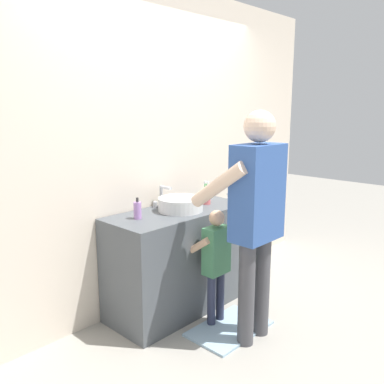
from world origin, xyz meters
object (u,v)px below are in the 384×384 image
toothbrush_cup (207,198)px  adult_parent (255,207)px  child_toddler (215,257)px  soap_bottle (138,210)px

toothbrush_cup → adult_parent: adult_parent is taller
toothbrush_cup → child_toddler: 0.62m
soap_bottle → child_toddler: soap_bottle is taller
soap_bottle → toothbrush_cup: bearing=-4.9°
soap_bottle → adult_parent: 0.89m
toothbrush_cup → child_toddler: (-0.33, -0.38, -0.36)m
soap_bottle → adult_parent: size_ratio=0.10×
toothbrush_cup → adult_parent: (-0.29, -0.71, 0.09)m
soap_bottle → child_toddler: bearing=-48.4°
toothbrush_cup → adult_parent: size_ratio=0.12×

